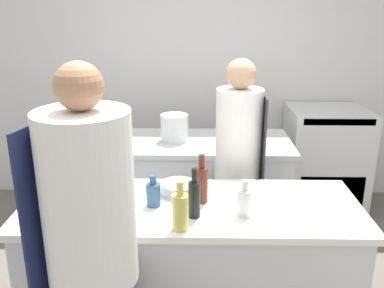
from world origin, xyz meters
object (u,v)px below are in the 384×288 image
at_px(bottle_vinegar, 153,194).
at_px(bottle_wine, 244,201).
at_px(chef_at_stove, 238,170).
at_px(bowl_prep_small, 112,186).
at_px(bowl_mixing_large, 101,213).
at_px(stockpot, 174,128).
at_px(bottle_cooking_oil, 180,211).
at_px(bottle_sauce, 202,183).
at_px(cup, 55,190).
at_px(chef_at_prep_near, 93,264).
at_px(bowl_ceramic_blue, 179,188).
at_px(oven_range, 325,160).
at_px(bottle_olive_oil, 194,198).

bearing_deg(bottle_vinegar, bottle_wine, -12.02).
distance_m(chef_at_stove, bowl_prep_small, 0.99).
height_order(bowl_mixing_large, stockpot, stockpot).
distance_m(bottle_cooking_oil, bottle_sauce, 0.34).
distance_m(bottle_wine, cup, 1.13).
distance_m(bottle_wine, bottle_cooking_oil, 0.38).
bearing_deg(bottle_wine, cup, 169.01).
relative_size(chef_at_prep_near, bottle_wine, 8.64).
relative_size(chef_at_prep_near, bowl_ceramic_blue, 8.04).
bearing_deg(cup, chef_at_prep_near, -60.71).
distance_m(bowl_prep_small, cup, 0.33).
relative_size(bottle_sauce, bowl_mixing_large, 1.64).
bearing_deg(oven_range, bottle_olive_oil, -123.67).
bearing_deg(bowl_mixing_large, chef_at_prep_near, -82.18).
height_order(bottle_wine, bottle_sauce, bottle_sauce).
distance_m(oven_range, chef_at_prep_near, 2.94).
height_order(oven_range, chef_at_stove, chef_at_stove).
xyz_separation_m(oven_range, chef_at_prep_near, (-1.71, -2.36, 0.38)).
relative_size(bowl_prep_small, bowl_ceramic_blue, 1.22).
height_order(bottle_sauce, bowl_prep_small, bottle_sauce).
distance_m(bottle_olive_oil, bowl_mixing_large, 0.51).
bearing_deg(chef_at_stove, bottle_olive_oil, -18.11).
xyz_separation_m(bottle_wine, bowl_ceramic_blue, (-0.37, 0.27, -0.05)).
bearing_deg(chef_at_prep_near, bottle_cooking_oil, -35.17).
xyz_separation_m(bottle_wine, bowl_prep_small, (-0.78, 0.28, -0.04)).
height_order(chef_at_prep_near, cup, chef_at_prep_near).
distance_m(bottle_cooking_oil, stockpot, 1.48).
xyz_separation_m(bottle_vinegar, stockpot, (0.05, 1.21, 0.04)).
bearing_deg(chef_at_stove, bottle_wine, -0.59).
bearing_deg(bowl_ceramic_blue, bottle_cooking_oil, -86.22).
bearing_deg(bowl_ceramic_blue, chef_at_prep_near, -114.78).
bearing_deg(bottle_vinegar, bowl_prep_small, 147.92).
distance_m(bottle_sauce, bowl_ceramic_blue, 0.19).
bearing_deg(bottle_cooking_oil, bottle_sauce, 71.16).
height_order(bottle_vinegar, bowl_prep_small, bottle_vinegar).
relative_size(bowl_prep_small, cup, 3.03).
height_order(bottle_wine, bowl_mixing_large, bottle_wine).
distance_m(bottle_wine, bowl_mixing_large, 0.78).
bearing_deg(bowl_ceramic_blue, bottle_sauce, -38.86).
bearing_deg(bottle_sauce, chef_at_prep_near, -127.10).
relative_size(bottle_wine, bottle_cooking_oil, 0.78).
xyz_separation_m(chef_at_stove, bottle_sauce, (-0.27, -0.66, 0.18)).
xyz_separation_m(chef_at_stove, bowl_mixing_large, (-0.81, -0.88, 0.10)).
bearing_deg(bottle_sauce, stockpot, 100.91).
distance_m(bottle_sauce, stockpot, 1.18).
distance_m(bottle_vinegar, bottle_wine, 0.52).
distance_m(chef_at_stove, stockpot, 0.72).
height_order(oven_range, bowl_ceramic_blue, oven_range).
bearing_deg(bottle_olive_oil, bottle_wine, 4.49).
bearing_deg(bowl_mixing_large, oven_range, 47.59).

